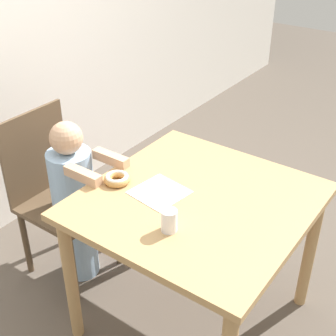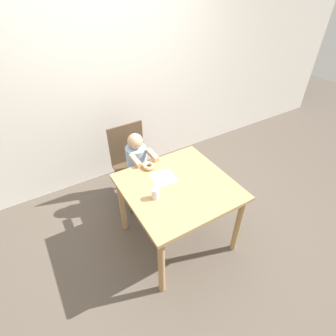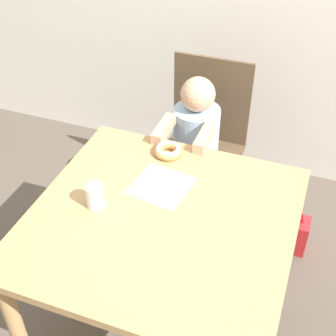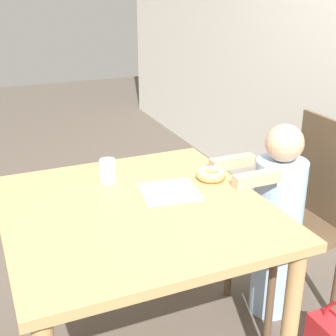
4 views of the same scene
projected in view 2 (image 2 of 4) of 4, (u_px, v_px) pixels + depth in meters
The scene contains 9 objects.
ground_plane at pixel (177, 237), 2.90m from camera, with size 12.00×12.00×0.00m, color brown.
wall_back at pixel (112, 84), 3.12m from camera, with size 8.00×0.05×2.50m.
dining_table at pixel (178, 194), 2.49m from camera, with size 0.98×0.96×0.77m.
chair at pixel (133, 164), 3.14m from camera, with size 0.43×0.45×0.96m.
child_figure at pixel (138, 170), 3.04m from camera, with size 0.25×0.42×0.97m.
donut at pixel (149, 166), 2.62m from camera, with size 0.12×0.12×0.04m.
napkin at pixel (164, 178), 2.51m from camera, with size 0.25×0.25×0.00m.
handbag at pixel (171, 179), 3.50m from camera, with size 0.35×0.13×0.35m.
cup at pixel (155, 193), 2.27m from camera, with size 0.07×0.07×0.10m.
Camera 2 is at (-1.01, -1.50, 2.39)m, focal length 28.00 mm.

